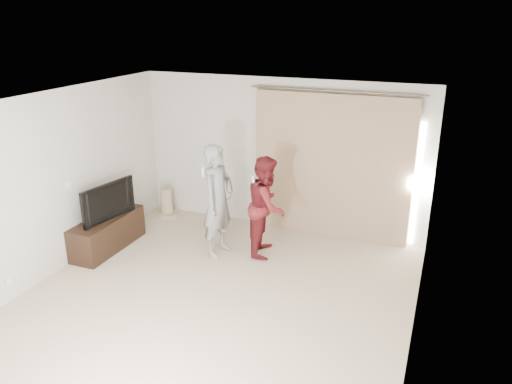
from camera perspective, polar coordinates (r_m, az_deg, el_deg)
floor at (r=6.71m, az=-5.15°, el=-12.61°), size 5.50×5.50×0.00m
wall_back at (r=8.52m, az=2.82°, el=4.24°), size 5.00×0.04×2.60m
wall_left at (r=7.52m, az=-22.79°, el=0.52°), size 0.04×5.50×2.60m
ceiling at (r=5.75m, az=-5.95°, el=9.81°), size 5.00×5.50×0.01m
curtain at (r=8.25m, az=8.68°, el=2.81°), size 2.80×0.11×2.46m
tv_console at (r=8.34m, az=-16.60°, el=-4.51°), size 0.48×1.38×0.53m
tv at (r=8.14m, az=-16.99°, el=-0.91°), size 0.32×1.03×0.59m
scratching_post at (r=9.42m, az=-10.18°, el=-1.45°), size 0.40×0.40×0.54m
person_man at (r=7.62m, az=-4.35°, el=-1.01°), size 0.49×0.69×1.76m
person_woman at (r=7.68m, az=1.23°, el=-1.58°), size 0.72×0.85×1.57m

